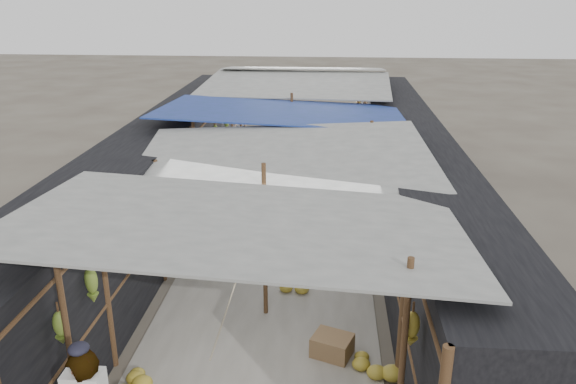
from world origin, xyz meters
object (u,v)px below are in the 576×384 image
(crate_near, at_px, (335,254))
(black_basin, at_px, (337,170))
(vendor_seated, at_px, (335,222))
(shopper_blue, at_px, (240,223))

(crate_near, height_order, black_basin, crate_near)
(crate_near, relative_size, vendor_seated, 0.60)
(black_basin, relative_size, shopper_blue, 0.36)
(shopper_blue, bearing_deg, crate_near, -19.70)
(black_basin, xyz_separation_m, vendor_seated, (-0.09, -4.75, 0.34))
(crate_near, distance_m, shopper_blue, 1.97)
(shopper_blue, distance_m, vendor_seated, 2.12)
(black_basin, height_order, shopper_blue, shopper_blue)
(black_basin, bearing_deg, vendor_seated, -91.08)
(crate_near, bearing_deg, vendor_seated, 78.51)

